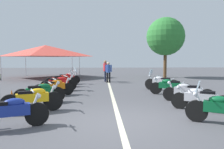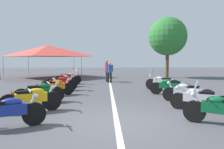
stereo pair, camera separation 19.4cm
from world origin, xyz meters
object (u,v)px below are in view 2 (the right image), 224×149
(motorcycle_right_row_2, at_px, (187,92))
(motorcycle_right_row_4, at_px, (162,83))
(motorcycle_right_row_3, at_px, (170,86))
(motorcycle_left_row_4, at_px, (60,83))
(motorcycle_left_row_5, at_px, (63,80))
(motorcycle_right_row_1, at_px, (199,99))
(motorcycle_right_row_0, at_px, (222,109))
(motorcycle_left_row_6, at_px, (68,78))
(motorcycle_left_row_2, at_px, (40,92))
(event_tent, at_px, (48,51))
(traffic_cone_0, at_px, (12,97))
(motorcycle_left_row_0, at_px, (5,112))
(roadside_tree_0, at_px, (168,37))
(bystander_1, at_px, (107,69))
(bystander_0, at_px, (110,71))
(motorcycle_left_row_1, at_px, (32,99))
(motorcycle_left_row_3, at_px, (54,87))

(motorcycle_right_row_2, height_order, motorcycle_right_row_4, motorcycle_right_row_4)
(motorcycle_right_row_2, relative_size, motorcycle_right_row_3, 1.00)
(motorcycle_left_row_4, height_order, motorcycle_left_row_5, motorcycle_left_row_4)
(motorcycle_right_row_1, xyz_separation_m, motorcycle_right_row_2, (1.52, -0.16, 0.00))
(motorcycle_right_row_0, distance_m, motorcycle_right_row_1, 1.67)
(motorcycle_left_row_6, xyz_separation_m, motorcycle_right_row_2, (-6.74, -6.20, -0.01))
(motorcycle_left_row_6, bearing_deg, motorcycle_left_row_2, -115.75)
(motorcycle_left_row_6, relative_size, event_tent, 0.29)
(motorcycle_right_row_0, xyz_separation_m, traffic_cone_0, (3.05, 7.07, -0.18))
(motorcycle_left_row_0, relative_size, roadside_tree_0, 0.34)
(motorcycle_left_row_5, distance_m, bystander_1, 4.50)
(motorcycle_right_row_3, xyz_separation_m, motorcycle_right_row_4, (1.61, -0.00, 0.02))
(traffic_cone_0, relative_size, roadside_tree_0, 0.10)
(motorcycle_left_row_0, relative_size, motorcycle_left_row_6, 1.06)
(motorcycle_left_row_5, bearing_deg, motorcycle_left_row_2, -111.40)
(bystander_0, distance_m, roadside_tree_0, 7.94)
(motorcycle_left_row_0, bearing_deg, bystander_1, 54.00)
(motorcycle_left_row_1, height_order, motorcycle_left_row_5, motorcycle_left_row_1)
(motorcycle_left_row_1, xyz_separation_m, motorcycle_left_row_6, (8.23, 0.16, -0.01))
(motorcycle_left_row_0, xyz_separation_m, motorcycle_right_row_2, (3.29, -6.13, -0.01))
(motorcycle_left_row_1, relative_size, traffic_cone_0, 3.19)
(motorcycle_right_row_0, relative_size, traffic_cone_0, 3.16)
(motorcycle_left_row_4, height_order, bystander_0, bystander_0)
(motorcycle_left_row_5, distance_m, event_tent, 8.21)
(motorcycle_left_row_3, distance_m, bystander_1, 7.29)
(traffic_cone_0, height_order, event_tent, event_tent)
(motorcycle_right_row_0, bearing_deg, traffic_cone_0, 5.48)
(bystander_0, bearing_deg, motorcycle_right_row_4, 46.28)
(motorcycle_right_row_1, relative_size, bystander_1, 1.08)
(motorcycle_left_row_0, bearing_deg, motorcycle_left_row_1, 64.28)
(motorcycle_left_row_0, xyz_separation_m, event_tent, (15.86, 3.06, 2.19))
(motorcycle_right_row_1, bearing_deg, motorcycle_left_row_3, -0.03)
(motorcycle_right_row_1, bearing_deg, motorcycle_left_row_6, -24.06)
(motorcycle_left_row_3, height_order, motorcycle_right_row_4, motorcycle_right_row_4)
(motorcycle_right_row_1, relative_size, motorcycle_right_row_4, 1.04)
(motorcycle_left_row_0, height_order, motorcycle_left_row_1, motorcycle_left_row_1)
(motorcycle_left_row_5, relative_size, motorcycle_right_row_1, 1.11)
(motorcycle_left_row_3, height_order, motorcycle_right_row_2, motorcycle_left_row_3)
(motorcycle_left_row_2, distance_m, bystander_0, 8.36)
(motorcycle_left_row_1, xyz_separation_m, bystander_0, (9.29, -2.89, 0.47))
(motorcycle_left_row_6, height_order, motorcycle_right_row_2, motorcycle_left_row_6)
(bystander_0, bearing_deg, motorcycle_left_row_0, -3.04)
(motorcycle_left_row_1, height_order, motorcycle_left_row_2, motorcycle_left_row_1)
(bystander_0, relative_size, roadside_tree_0, 0.27)
(motorcycle_left_row_3, bearing_deg, motorcycle_left_row_5, 67.66)
(motorcycle_left_row_6, distance_m, motorcycle_right_row_4, 6.86)
(motorcycle_right_row_0, distance_m, bystander_0, 11.38)
(motorcycle_left_row_2, height_order, motorcycle_right_row_0, motorcycle_right_row_0)
(motorcycle_left_row_3, distance_m, bystander_0, 6.63)
(bystander_1, relative_size, roadside_tree_0, 0.29)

